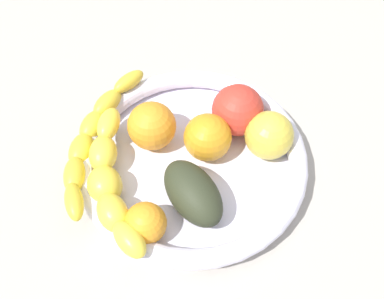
{
  "coord_description": "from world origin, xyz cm",
  "views": [
    {
      "loc": [
        -17.13,
        25.28,
        53.09
      ],
      "look_at": [
        0.0,
        0.0,
        7.52
      ],
      "focal_mm": 40.4,
      "sensor_mm": 36.0,
      "label": 1
    }
  ],
  "objects_px": {
    "orange_mid_left": "(152,126)",
    "orange_mid_right": "(208,137)",
    "tomato_red": "(238,110)",
    "apple_yellow": "(269,135)",
    "avocado_dark": "(193,193)",
    "fruit_bowl": "(192,160)",
    "orange_front": "(145,223)",
    "banana_draped_right": "(110,182)",
    "banana_draped_left": "(93,137)"
  },
  "relations": [
    {
      "from": "orange_mid_left",
      "to": "orange_mid_right",
      "type": "xyz_separation_m",
      "value": [
        -0.07,
        -0.03,
        -0.0
      ]
    },
    {
      "from": "tomato_red",
      "to": "apple_yellow",
      "type": "xyz_separation_m",
      "value": [
        -0.05,
        0.01,
        -0.0
      ]
    },
    {
      "from": "avocado_dark",
      "to": "apple_yellow",
      "type": "height_order",
      "value": "apple_yellow"
    },
    {
      "from": "orange_mid_right",
      "to": "orange_mid_left",
      "type": "bearing_deg",
      "value": 20.36
    },
    {
      "from": "fruit_bowl",
      "to": "orange_mid_right",
      "type": "height_order",
      "value": "orange_mid_right"
    },
    {
      "from": "orange_front",
      "to": "orange_mid_left",
      "type": "distance_m",
      "value": 0.14
    },
    {
      "from": "orange_mid_right",
      "to": "banana_draped_right",
      "type": "bearing_deg",
      "value": 61.83
    },
    {
      "from": "fruit_bowl",
      "to": "banana_draped_left",
      "type": "distance_m",
      "value": 0.13
    },
    {
      "from": "orange_front",
      "to": "orange_mid_left",
      "type": "relative_size",
      "value": 0.78
    },
    {
      "from": "banana_draped_right",
      "to": "orange_front",
      "type": "relative_size",
      "value": 3.47
    },
    {
      "from": "banana_draped_left",
      "to": "apple_yellow",
      "type": "height_order",
      "value": "apple_yellow"
    },
    {
      "from": "banana_draped_right",
      "to": "tomato_red",
      "type": "relative_size",
      "value": 2.48
    },
    {
      "from": "avocado_dark",
      "to": "banana_draped_left",
      "type": "bearing_deg",
      "value": 1.45
    },
    {
      "from": "avocado_dark",
      "to": "apple_yellow",
      "type": "bearing_deg",
      "value": -106.22
    },
    {
      "from": "orange_mid_left",
      "to": "orange_mid_right",
      "type": "distance_m",
      "value": 0.08
    },
    {
      "from": "fruit_bowl",
      "to": "orange_front",
      "type": "bearing_deg",
      "value": 95.64
    },
    {
      "from": "orange_front",
      "to": "tomato_red",
      "type": "bearing_deg",
      "value": -91.7
    },
    {
      "from": "orange_mid_right",
      "to": "tomato_red",
      "type": "bearing_deg",
      "value": -100.02
    },
    {
      "from": "fruit_bowl",
      "to": "orange_mid_left",
      "type": "height_order",
      "value": "orange_mid_left"
    },
    {
      "from": "tomato_red",
      "to": "fruit_bowl",
      "type": "bearing_deg",
      "value": 78.63
    },
    {
      "from": "fruit_bowl",
      "to": "tomato_red",
      "type": "bearing_deg",
      "value": -101.37
    },
    {
      "from": "banana_draped_left",
      "to": "tomato_red",
      "type": "relative_size",
      "value": 3.36
    },
    {
      "from": "orange_front",
      "to": "avocado_dark",
      "type": "distance_m",
      "value": 0.07
    },
    {
      "from": "banana_draped_right",
      "to": "apple_yellow",
      "type": "height_order",
      "value": "apple_yellow"
    },
    {
      "from": "banana_draped_left",
      "to": "orange_mid_right",
      "type": "distance_m",
      "value": 0.15
    },
    {
      "from": "banana_draped_left",
      "to": "banana_draped_right",
      "type": "xyz_separation_m",
      "value": [
        -0.06,
        0.04,
        0.0
      ]
    },
    {
      "from": "banana_draped_right",
      "to": "apple_yellow",
      "type": "distance_m",
      "value": 0.21
    },
    {
      "from": "banana_draped_left",
      "to": "banana_draped_right",
      "type": "relative_size",
      "value": 1.35
    },
    {
      "from": "orange_mid_right",
      "to": "banana_draped_left",
      "type": "bearing_deg",
      "value": 32.09
    },
    {
      "from": "banana_draped_right",
      "to": "orange_mid_left",
      "type": "xyz_separation_m",
      "value": [
        0.01,
        -0.09,
        0.0
      ]
    },
    {
      "from": "fruit_bowl",
      "to": "apple_yellow",
      "type": "bearing_deg",
      "value": -134.01
    },
    {
      "from": "fruit_bowl",
      "to": "avocado_dark",
      "type": "distance_m",
      "value": 0.06
    },
    {
      "from": "banana_draped_right",
      "to": "orange_mid_right",
      "type": "bearing_deg",
      "value": -118.17
    },
    {
      "from": "banana_draped_left",
      "to": "fruit_bowl",
      "type": "bearing_deg",
      "value": -156.01
    },
    {
      "from": "fruit_bowl",
      "to": "tomato_red",
      "type": "xyz_separation_m",
      "value": [
        -0.02,
        -0.08,
        0.03
      ]
    },
    {
      "from": "fruit_bowl",
      "to": "tomato_red",
      "type": "height_order",
      "value": "tomato_red"
    },
    {
      "from": "fruit_bowl",
      "to": "banana_draped_right",
      "type": "bearing_deg",
      "value": 58.46
    },
    {
      "from": "orange_mid_right",
      "to": "avocado_dark",
      "type": "height_order",
      "value": "orange_mid_right"
    },
    {
      "from": "apple_yellow",
      "to": "orange_mid_right",
      "type": "bearing_deg",
      "value": 36.31
    },
    {
      "from": "avocado_dark",
      "to": "tomato_red",
      "type": "bearing_deg",
      "value": -82.28
    },
    {
      "from": "orange_mid_left",
      "to": "banana_draped_right",
      "type": "bearing_deg",
      "value": 93.74
    },
    {
      "from": "orange_mid_left",
      "to": "avocado_dark",
      "type": "bearing_deg",
      "value": 153.24
    },
    {
      "from": "orange_front",
      "to": "orange_mid_right",
      "type": "distance_m",
      "value": 0.14
    },
    {
      "from": "banana_draped_right",
      "to": "tomato_red",
      "type": "bearing_deg",
      "value": -112.73
    },
    {
      "from": "tomato_red",
      "to": "orange_mid_right",
      "type": "bearing_deg",
      "value": 79.98
    },
    {
      "from": "orange_mid_left",
      "to": "tomato_red",
      "type": "xyz_separation_m",
      "value": [
        -0.08,
        -0.08,
        0.0
      ]
    },
    {
      "from": "orange_front",
      "to": "apple_yellow",
      "type": "bearing_deg",
      "value": -107.87
    },
    {
      "from": "banana_draped_left",
      "to": "tomato_red",
      "type": "distance_m",
      "value": 0.2
    },
    {
      "from": "banana_draped_left",
      "to": "tomato_red",
      "type": "xyz_separation_m",
      "value": [
        -0.14,
        -0.14,
        0.01
      ]
    },
    {
      "from": "fruit_bowl",
      "to": "banana_draped_left",
      "type": "relative_size",
      "value": 1.28
    }
  ]
}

